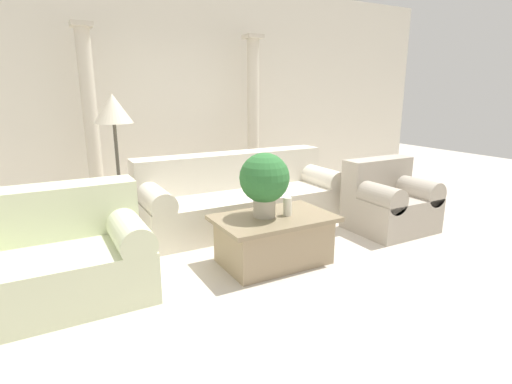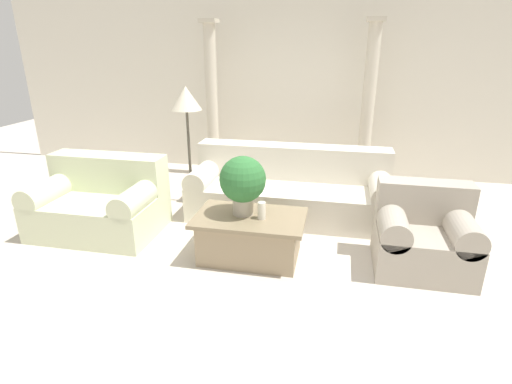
% 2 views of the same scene
% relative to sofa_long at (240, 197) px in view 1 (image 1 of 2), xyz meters
% --- Properties ---
extents(ground_plane, '(16.00, 16.00, 0.00)m').
position_rel_sofa_long_xyz_m(ground_plane, '(-0.18, -0.74, -0.34)').
color(ground_plane, beige).
extents(wall_back, '(10.00, 0.06, 3.20)m').
position_rel_sofa_long_xyz_m(wall_back, '(-0.18, 1.89, 1.26)').
color(wall_back, silver).
rests_on(wall_back, ground_plane).
extents(sofa_long, '(2.47, 0.94, 0.85)m').
position_rel_sofa_long_xyz_m(sofa_long, '(0.00, 0.00, 0.00)').
color(sofa_long, beige).
rests_on(sofa_long, ground_plane).
extents(loveseat, '(1.38, 0.94, 0.85)m').
position_rel_sofa_long_xyz_m(loveseat, '(-2.10, -0.90, 0.01)').
color(loveseat, beige).
rests_on(loveseat, ground_plane).
extents(coffee_table, '(1.10, 0.70, 0.46)m').
position_rel_sofa_long_xyz_m(coffee_table, '(-0.25, -1.19, -0.10)').
color(coffee_table, '#998466').
rests_on(coffee_table, ground_plane).
extents(potted_plant, '(0.46, 0.46, 0.60)m').
position_rel_sofa_long_xyz_m(potted_plant, '(-0.33, -1.15, 0.47)').
color(potted_plant, '#B2A893').
rests_on(potted_plant, coffee_table).
extents(pillar_candle, '(0.08, 0.08, 0.17)m').
position_rel_sofa_long_xyz_m(pillar_candle, '(-0.13, -1.23, 0.21)').
color(pillar_candle, silver).
rests_on(pillar_candle, coffee_table).
extents(floor_lamp, '(0.39, 0.39, 1.57)m').
position_rel_sofa_long_xyz_m(floor_lamp, '(-1.38, 0.14, 1.01)').
color(floor_lamp, '#4C473D').
rests_on(floor_lamp, ground_plane).
extents(column_left, '(0.26, 0.26, 2.42)m').
position_rel_sofa_long_xyz_m(column_left, '(-1.45, 1.42, 0.90)').
color(column_left, beige).
rests_on(column_left, ground_plane).
extents(column_right, '(0.26, 0.26, 2.42)m').
position_rel_sofa_long_xyz_m(column_right, '(0.95, 1.42, 0.90)').
color(column_right, beige).
rests_on(column_right, ground_plane).
extents(armchair, '(0.89, 0.76, 0.82)m').
position_rel_sofa_long_xyz_m(armchair, '(1.43, -1.02, 0.01)').
color(armchair, '#ADA393').
rests_on(armchair, ground_plane).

